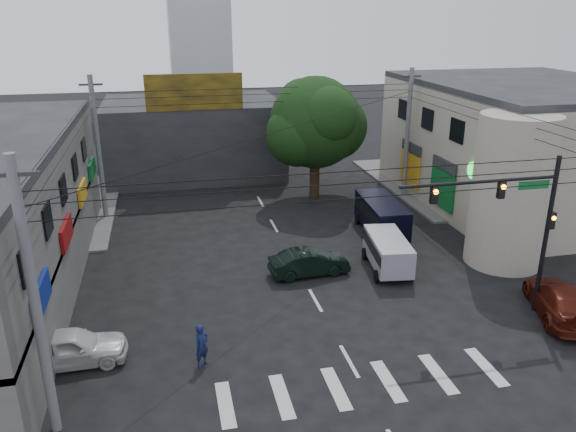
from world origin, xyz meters
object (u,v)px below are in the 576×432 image
object	(u,v)px
silver_minivan	(388,254)
navy_van	(381,217)
maroon_sedan	(560,300)
traffic_officer	(202,345)
dark_sedan	(309,263)
utility_pole_far_right	(407,134)
white_compact	(70,347)
utility_pole_far_left	(98,149)
traffic_gantry	(516,213)
street_tree	(315,123)
utility_pole_near_left	(35,304)

from	to	relation	value
silver_minivan	navy_van	xyz separation A→B (m)	(1.59, 4.92, 0.14)
maroon_sedan	traffic_officer	size ratio (longest dim) A/B	3.20
dark_sedan	traffic_officer	bearing A→B (deg)	134.12
utility_pole_far_right	traffic_officer	world-z (taller)	utility_pole_far_right
maroon_sedan	white_compact	bearing A→B (deg)	16.77
utility_pole_far_left	navy_van	distance (m)	18.27
utility_pole_far_left	dark_sedan	size ratio (longest dim) A/B	2.20
dark_sedan	white_compact	world-z (taller)	white_compact
maroon_sedan	navy_van	world-z (taller)	navy_van
silver_minivan	navy_van	distance (m)	5.17
dark_sedan	navy_van	size ratio (longest dim) A/B	0.79
traffic_gantry	silver_minivan	distance (m)	7.48
street_tree	utility_pole_far_left	world-z (taller)	utility_pole_far_left
street_tree	utility_pole_far_left	bearing A→B (deg)	-176.05
utility_pole_near_left	utility_pole_far_left	xyz separation A→B (m)	(0.00, 20.50, 0.00)
street_tree	silver_minivan	size ratio (longest dim) A/B	2.01
traffic_gantry	navy_van	size ratio (longest dim) A/B	1.36
dark_sedan	traffic_officer	size ratio (longest dim) A/B	2.40
traffic_officer	white_compact	bearing A→B (deg)	126.83
street_tree	utility_pole_far_left	distance (m)	14.56
traffic_gantry	street_tree	bearing A→B (deg)	101.99
traffic_gantry	navy_van	xyz separation A→B (m)	(-1.68, 10.38, -3.80)
traffic_gantry	maroon_sedan	bearing A→B (deg)	-16.23
utility_pole_far_left	utility_pole_far_right	bearing A→B (deg)	0.00
traffic_gantry	silver_minivan	size ratio (longest dim) A/B	1.66
utility_pole_near_left	traffic_officer	distance (m)	6.66
utility_pole_far_right	white_compact	world-z (taller)	utility_pole_far_right
dark_sedan	traffic_officer	distance (m)	9.03
traffic_gantry	dark_sedan	size ratio (longest dim) A/B	1.72
street_tree	utility_pole_near_left	xyz separation A→B (m)	(-14.50, -21.50, -0.87)
dark_sedan	silver_minivan	world-z (taller)	silver_minivan
utility_pole_far_right	silver_minivan	bearing A→B (deg)	-117.22
utility_pole_near_left	utility_pole_far_right	world-z (taller)	same
street_tree	dark_sedan	size ratio (longest dim) A/B	2.08
navy_van	utility_pole_far_right	bearing A→B (deg)	-29.53
street_tree	navy_van	world-z (taller)	street_tree
white_compact	traffic_officer	xyz separation A→B (m)	(4.92, -1.19, 0.14)
traffic_gantry	traffic_officer	distance (m)	14.01
dark_sedan	maroon_sedan	distance (m)	11.75
white_compact	street_tree	bearing A→B (deg)	-39.93
silver_minivan	traffic_officer	world-z (taller)	silver_minivan
traffic_officer	traffic_gantry	bearing A→B (deg)	-35.30
utility_pole_far_right	dark_sedan	world-z (taller)	utility_pole_far_right
utility_pole_far_left	utility_pole_far_right	size ratio (longest dim) A/B	1.00
traffic_officer	silver_minivan	bearing A→B (deg)	-7.06
traffic_officer	utility_pole_near_left	bearing A→B (deg)	167.37
utility_pole_near_left	white_compact	world-z (taller)	utility_pole_near_left
street_tree	traffic_officer	bearing A→B (deg)	-116.75
street_tree	traffic_gantry	distance (m)	18.42
navy_van	street_tree	bearing A→B (deg)	19.52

